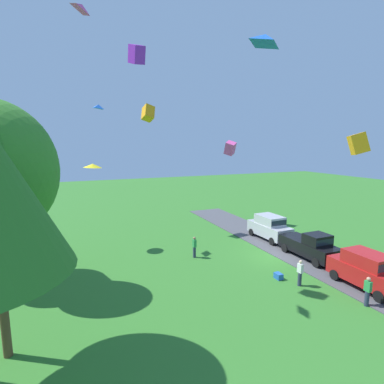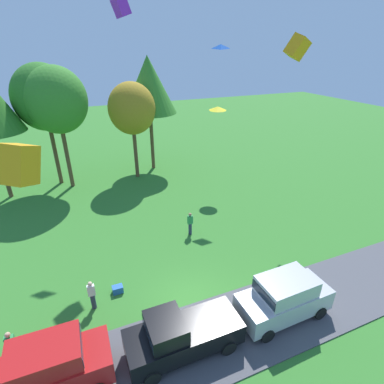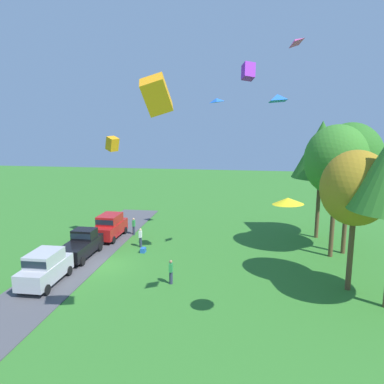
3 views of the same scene
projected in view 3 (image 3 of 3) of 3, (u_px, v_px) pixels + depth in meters
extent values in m
plane|color=#337528|center=(103.00, 265.00, 29.01)|extent=(120.00, 120.00, 0.00)
cube|color=#4C4C51|center=(75.00, 263.00, 29.36)|extent=(36.00, 4.40, 0.06)
cube|color=red|center=(110.00, 229.00, 35.44)|extent=(4.63, 1.97, 1.10)
cube|color=red|center=(110.00, 219.00, 35.26)|extent=(2.63, 1.80, 0.84)
cube|color=#19232D|center=(110.00, 219.00, 35.26)|extent=(2.68, 1.77, 0.46)
cylinder|color=black|center=(108.00, 229.00, 37.21)|extent=(0.68, 0.25, 0.68)
cylinder|color=black|center=(125.00, 230.00, 36.90)|extent=(0.68, 0.25, 0.68)
cylinder|color=black|center=(94.00, 239.00, 34.18)|extent=(0.68, 0.25, 0.68)
cylinder|color=black|center=(113.00, 240.00, 33.87)|extent=(0.68, 0.25, 0.68)
cube|color=black|center=(81.00, 247.00, 30.36)|extent=(5.00, 1.91, 1.00)
cube|color=black|center=(84.00, 234.00, 30.97)|extent=(1.50, 1.76, 0.80)
cube|color=#19232D|center=(84.00, 234.00, 30.97)|extent=(1.53, 1.73, 0.44)
cylinder|color=black|center=(80.00, 246.00, 32.25)|extent=(0.68, 0.24, 0.68)
cylinder|color=black|center=(100.00, 247.00, 31.97)|extent=(0.68, 0.24, 0.68)
cylinder|color=black|center=(60.00, 260.00, 28.95)|extent=(0.68, 0.24, 0.68)
cylinder|color=black|center=(82.00, 261.00, 28.67)|extent=(0.68, 0.24, 0.68)
cube|color=#B7B7BC|center=(45.00, 271.00, 25.37)|extent=(4.64, 1.99, 1.10)
cube|color=#B7B7BC|center=(44.00, 258.00, 25.19)|extent=(2.63, 1.81, 0.84)
cube|color=#19232D|center=(44.00, 258.00, 25.19)|extent=(2.69, 1.78, 0.46)
cylinder|color=black|center=(45.00, 269.00, 27.11)|extent=(0.68, 0.25, 0.68)
cylinder|color=black|center=(69.00, 271.00, 26.87)|extent=(0.68, 0.25, 0.68)
cylinder|color=black|center=(20.00, 288.00, 24.07)|extent=(0.68, 0.25, 0.68)
cylinder|color=black|center=(46.00, 290.00, 23.83)|extent=(0.68, 0.25, 0.68)
cylinder|color=#2D334C|center=(141.00, 242.00, 33.12)|extent=(0.24, 0.24, 0.88)
cube|color=white|center=(140.00, 234.00, 32.99)|extent=(0.36, 0.22, 0.60)
sphere|color=beige|center=(140.00, 230.00, 32.91)|extent=(0.22, 0.22, 0.22)
cylinder|color=#2D334C|center=(134.00, 231.00, 36.67)|extent=(0.24, 0.24, 0.88)
cube|color=#2D8E47|center=(134.00, 223.00, 36.54)|extent=(0.36, 0.22, 0.60)
sphere|color=tan|center=(134.00, 219.00, 36.46)|extent=(0.22, 0.22, 0.22)
cylinder|color=#2D334C|center=(171.00, 278.00, 25.57)|extent=(0.24, 0.24, 0.88)
cube|color=#2D8E47|center=(171.00, 267.00, 25.44)|extent=(0.36, 0.22, 0.60)
sphere|color=#9E7051|center=(171.00, 262.00, 25.36)|extent=(0.22, 0.22, 0.22)
cylinder|color=brown|center=(318.00, 208.00, 35.45)|extent=(0.36, 0.36, 5.81)
cone|color=#2D7023|center=(322.00, 150.00, 34.43)|extent=(5.23, 5.23, 5.23)
cylinder|color=brown|center=(345.00, 220.00, 31.14)|extent=(0.36, 0.36, 5.74)
ellipsoid|color=#2D7023|center=(350.00, 158.00, 30.18)|extent=(5.17, 5.17, 5.69)
cylinder|color=brown|center=(332.00, 223.00, 30.37)|extent=(0.36, 0.36, 5.66)
ellipsoid|color=#387F28|center=(337.00, 160.00, 29.43)|extent=(5.10, 5.10, 5.61)
cylinder|color=brown|center=(350.00, 254.00, 24.36)|extent=(0.36, 0.36, 4.86)
ellipsoid|color=olive|center=(356.00, 188.00, 23.55)|extent=(4.37, 4.37, 4.81)
cube|color=blue|center=(143.00, 250.00, 31.80)|extent=(0.56, 0.40, 0.40)
cube|color=orange|center=(156.00, 95.00, 15.10)|extent=(1.58, 1.43, 1.84)
cube|color=purple|center=(248.00, 71.00, 24.75)|extent=(1.23, 0.95, 1.28)
cone|color=yellow|center=(288.00, 201.00, 17.91)|extent=(1.98, 1.99, 0.39)
pyramid|color=blue|center=(277.00, 98.00, 17.41)|extent=(1.31, 1.19, 0.42)
pyramid|color=#EA4C9E|center=(295.00, 42.00, 24.46)|extent=(1.23, 1.13, 0.66)
cube|color=orange|center=(112.00, 144.00, 33.13)|extent=(1.36, 1.39, 1.40)
pyramid|color=blue|center=(216.00, 100.00, 33.76)|extent=(0.81, 1.11, 0.49)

